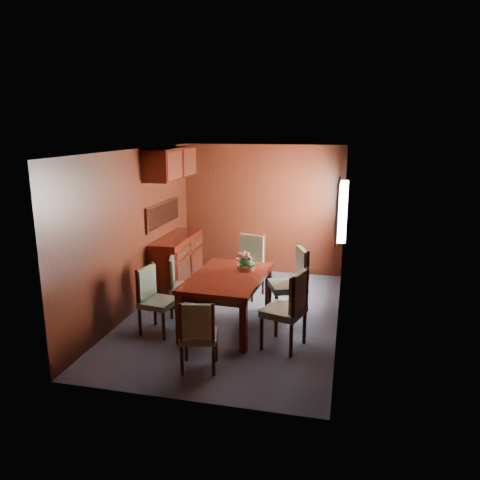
% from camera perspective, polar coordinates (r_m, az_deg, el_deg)
% --- Properties ---
extents(ground, '(4.50, 4.50, 0.00)m').
position_cam_1_polar(ground, '(7.00, -0.77, -9.17)').
color(ground, '#383C4D').
rests_on(ground, ground).
extents(room_shell, '(3.06, 4.52, 2.41)m').
position_cam_1_polar(room_shell, '(6.88, -1.00, 4.60)').
color(room_shell, black).
rests_on(room_shell, ground).
extents(sideboard, '(0.48, 1.40, 0.90)m').
position_cam_1_polar(sideboard, '(8.10, -7.68, -2.68)').
color(sideboard, '#320B06').
rests_on(sideboard, ground).
extents(dining_table, '(1.04, 1.59, 0.73)m').
position_cam_1_polar(dining_table, '(6.46, -1.50, -5.22)').
color(dining_table, '#320B06').
rests_on(dining_table, ground).
extents(chair_left_near, '(0.47, 0.49, 0.92)m').
position_cam_1_polar(chair_left_near, '(6.40, -10.49, -6.73)').
color(chair_left_near, black).
rests_on(chair_left_near, ground).
extents(chair_left_far, '(0.50, 0.52, 0.88)m').
position_cam_1_polar(chair_left_far, '(6.95, -7.46, -5.17)').
color(chair_left_far, black).
rests_on(chair_left_far, ground).
extents(chair_right_near, '(0.58, 0.60, 1.02)m').
position_cam_1_polar(chair_right_near, '(5.86, 6.08, -7.93)').
color(chair_right_near, black).
rests_on(chair_right_near, ground).
extents(chair_right_far, '(0.64, 0.65, 1.07)m').
position_cam_1_polar(chair_right_far, '(6.74, 6.51, -4.79)').
color(chair_right_far, black).
rests_on(chair_right_far, ground).
extents(chair_head, '(0.48, 0.46, 0.86)m').
position_cam_1_polar(chair_head, '(5.36, -5.12, -11.10)').
color(chair_head, black).
rests_on(chair_head, ground).
extents(chair_foot, '(0.58, 0.57, 1.01)m').
position_cam_1_polar(chair_foot, '(7.66, 1.06, -2.65)').
color(chair_foot, black).
rests_on(chair_foot, ground).
extents(flower_centerpiece, '(0.26, 0.26, 0.26)m').
position_cam_1_polar(flower_centerpiece, '(6.63, 0.69, -2.64)').
color(flower_centerpiece, '#B36336').
rests_on(flower_centerpiece, dining_table).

